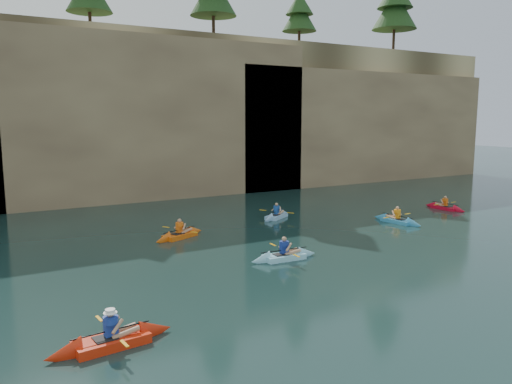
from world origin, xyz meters
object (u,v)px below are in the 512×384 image
main_kayaker (111,340)px  kayaker_red_far (445,207)px  kayaker_ltblue_near (284,256)px  kayaker_orange (180,235)px

main_kayaker → kayaker_red_far: 24.07m
main_kayaker → kayaker_ltblue_near: 8.98m
kayaker_red_far → kayaker_orange: bearing=82.7°
kayaker_orange → kayaker_red_far: (16.90, -1.22, -0.01)m
kayaker_orange → kayaker_ltblue_near: bearing=-91.4°
kayaker_ltblue_near → kayaker_red_far: size_ratio=1.03×
main_kayaker → kayaker_ltblue_near: size_ratio=1.10×
kayaker_red_far → main_kayaker: bearing=107.7°
kayaker_red_far → kayaker_ltblue_near: bearing=103.2°
kayaker_orange → kayaker_red_far: kayaker_orange is taller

